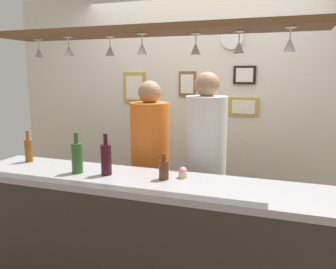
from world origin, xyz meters
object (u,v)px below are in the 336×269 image
object	(u,v)px
person_right_white_patterned_shirt	(206,156)
bottle_beer_amber_tall	(29,150)
bottle_champagne_green	(77,157)
wall_clock	(232,38)
picture_frame_upper_small	(245,75)
picture_frame_crest	(187,84)
cupcake	(183,173)
picture_frame_lower_pair	(244,107)
person_left_orange_shirt	(150,157)
picture_frame_caricature	(134,88)
bottle_beer_brown_stubby	(164,169)
bottle_wine_dark_red	(106,159)

from	to	relation	value
person_right_white_patterned_shirt	bottle_beer_amber_tall	xyz separation A→B (m)	(-1.37, -0.51, 0.06)
bottle_champagne_green	wall_clock	size ratio (longest dim) A/B	1.36
picture_frame_upper_small	picture_frame_crest	xyz separation A→B (m)	(-0.59, 0.00, -0.09)
person_right_white_patterned_shirt	cupcake	world-z (taller)	person_right_white_patterned_shirt
bottle_champagne_green	picture_frame_lower_pair	bearing A→B (deg)	54.45
picture_frame_lower_pair	wall_clock	world-z (taller)	wall_clock
cupcake	picture_frame_lower_pair	world-z (taller)	picture_frame_lower_pair
person_left_orange_shirt	picture_frame_caricature	distance (m)	1.07
bottle_beer_brown_stubby	bottle_beer_amber_tall	size ratio (longest dim) A/B	0.69
person_left_orange_shirt	bottle_wine_dark_red	xyz separation A→B (m)	(-0.08, -0.63, 0.13)
bottle_beer_amber_tall	picture_frame_upper_small	bearing A→B (deg)	39.11
bottle_beer_brown_stubby	picture_frame_upper_small	distance (m)	1.55
bottle_champagne_green	bottle_wine_dark_red	world-z (taller)	same
bottle_beer_amber_tall	wall_clock	xyz separation A→B (m)	(1.44, 1.27, 0.96)
person_right_white_patterned_shirt	picture_frame_crest	distance (m)	1.03
person_left_orange_shirt	bottle_beer_brown_stubby	xyz separation A→B (m)	(0.34, -0.60, 0.08)
person_left_orange_shirt	picture_frame_crest	world-z (taller)	picture_frame_crest
person_left_orange_shirt	picture_frame_upper_small	world-z (taller)	picture_frame_upper_small
picture_frame_upper_small	wall_clock	distance (m)	0.38
bottle_beer_amber_tall	picture_frame_crest	size ratio (longest dim) A/B	1.00
bottle_beer_brown_stubby	picture_frame_crest	size ratio (longest dim) A/B	0.69
person_left_orange_shirt	bottle_wine_dark_red	bearing A→B (deg)	-97.46
person_left_orange_shirt	person_right_white_patterned_shirt	distance (m)	0.50
bottle_beer_amber_tall	bottle_beer_brown_stubby	bearing A→B (deg)	-3.95
picture_frame_upper_small	picture_frame_lower_pair	bearing A→B (deg)	0.00
picture_frame_caricature	person_right_white_patterned_shirt	bearing A→B (deg)	-37.64
cupcake	picture_frame_crest	xyz separation A→B (m)	(-0.34, 1.29, 0.58)
person_right_white_patterned_shirt	cupcake	xyz separation A→B (m)	(-0.04, -0.52, -0.00)
picture_frame_caricature	picture_frame_lower_pair	distance (m)	1.21
bottle_champagne_green	wall_clock	distance (m)	1.92
bottle_beer_brown_stubby	bottle_beer_amber_tall	xyz separation A→B (m)	(-1.21, 0.08, 0.03)
cupcake	picture_frame_crest	size ratio (longest dim) A/B	0.30
picture_frame_crest	bottle_beer_amber_tall	bearing A→B (deg)	-127.55
picture_frame_caricature	picture_frame_crest	world-z (taller)	picture_frame_crest
bottle_beer_brown_stubby	picture_frame_upper_small	world-z (taller)	picture_frame_upper_small
bottle_champagne_green	bottle_wine_dark_red	distance (m)	0.23
bottle_beer_brown_stubby	picture_frame_caricature	xyz separation A→B (m)	(-0.84, 1.36, 0.49)
cupcake	wall_clock	xyz separation A→B (m)	(0.12, 1.28, 1.03)
picture_frame_caricature	picture_frame_upper_small	bearing A→B (deg)	0.00
bottle_champagne_green	wall_clock	bearing A→B (deg)	58.10
wall_clock	person_left_orange_shirt	bearing A→B (deg)	-127.08
bottle_beer_amber_tall	cupcake	xyz separation A→B (m)	(1.32, -0.01, -0.06)
bottle_champagne_green	wall_clock	world-z (taller)	wall_clock
bottle_beer_amber_tall	wall_clock	world-z (taller)	wall_clock
person_left_orange_shirt	picture_frame_upper_small	size ratio (longest dim) A/B	7.62
person_left_orange_shirt	bottle_beer_brown_stubby	bearing A→B (deg)	-60.13
person_right_white_patterned_shirt	picture_frame_lower_pair	distance (m)	0.87
cupcake	picture_frame_crest	world-z (taller)	picture_frame_crest
wall_clock	bottle_beer_amber_tall	bearing A→B (deg)	-138.53
bottle_champagne_green	bottle_beer_brown_stubby	distance (m)	0.65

